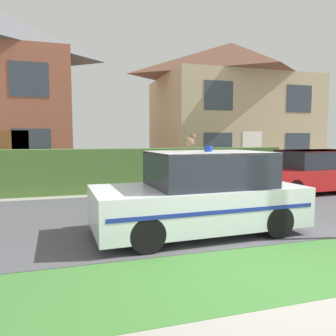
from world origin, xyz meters
TOP-DOWN VIEW (x-y plane):
  - ground_plane at (0.00, 0.00)m, footprint 80.00×80.00m
  - road_strip at (0.00, 3.93)m, footprint 28.00×5.48m
  - lawn_verge at (0.00, 0.29)m, footprint 28.00×1.79m
  - garden_hedge at (-0.26, 7.49)m, footprint 10.61×0.61m
  - police_car at (-0.19, 2.25)m, footprint 4.01×1.93m
  - cat at (-0.35, 2.44)m, footprint 0.28×0.16m
  - neighbour_car_near at (5.24, 5.47)m, footprint 4.60×1.85m
  - house_right at (5.96, 12.94)m, footprint 8.11×6.21m
  - wheelie_bin at (3.75, 8.03)m, footprint 0.76×0.85m

SIDE VIEW (x-z plane):
  - ground_plane at x=0.00m, z-range 0.00..0.00m
  - lawn_verge at x=0.00m, z-range 0.00..0.01m
  - road_strip at x=0.00m, z-range 0.00..0.01m
  - wheelie_bin at x=3.75m, z-range 0.00..1.18m
  - neighbour_car_near at x=5.24m, z-range -0.02..1.39m
  - garden_hedge at x=-0.26m, z-range 0.00..1.45m
  - police_car at x=-0.19m, z-range -0.08..1.57m
  - cat at x=-0.35m, z-range 1.64..1.89m
  - house_right at x=5.96m, z-range 0.07..7.00m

